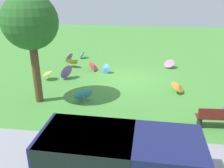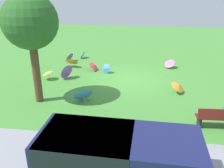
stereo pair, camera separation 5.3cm
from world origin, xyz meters
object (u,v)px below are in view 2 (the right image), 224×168
Objects in this scene: parasol_purple_0 at (66,71)px; parasol_purple_2 at (69,57)px; shade_tree at (30,23)px; parasol_yellow_0 at (47,73)px; parasol_blue_3 at (83,93)px; parasol_orange_0 at (72,61)px; van_dark at (113,154)px; parasol_blue_2 at (82,54)px; park_bench at (217,118)px; parasol_blue_1 at (106,69)px; parasol_red_0 at (94,66)px; parasol_pink_0 at (169,63)px; parasol_orange_1 at (178,86)px.

parasol_purple_2 is (0.84, -3.46, -0.11)m from parasol_purple_0.
shade_tree is 6.03× the size of parasol_purple_2.
parasol_yellow_0 is (0.67, -2.80, -3.36)m from shade_tree.
parasol_purple_0 reaches higher than parasol_blue_3.
parasol_orange_0 is at bearing -91.38° from shade_tree.
parasol_blue_2 is (3.99, -12.28, -0.62)m from van_dark.
parasol_yellow_0 is 2.67m from parasol_orange_0.
park_bench is 1.48× the size of parasol_blue_3.
parasol_blue_2 is at bearing -89.04° from parasol_purple_0.
van_dark is 8.85m from parasol_purple_0.
van_dark reaches higher than parasol_blue_3.
parasol_orange_0 is 1.45m from parasol_purple_2.
shade_tree is 6.21m from parasol_blue_1.
parasol_purple_0 is (-1.04, -0.39, 0.01)m from parasol_yellow_0.
parasol_blue_2 is (0.07, -4.36, -0.16)m from parasol_purple_0.
shade_tree is at bearing 83.45° from parasol_purple_0.
park_bench is at bearing 169.92° from shade_tree.
parasol_blue_3 is at bearing 111.57° from parasol_orange_0.
parasol_blue_1 is at bearing 154.89° from parasol_red_0.
parasol_blue_3 is at bearing 94.16° from parasol_red_0.
parasol_yellow_0 is 8.11m from parasol_pink_0.
parasol_blue_2 is 0.59× the size of parasol_blue_3.
parasol_purple_2 reaches higher than parasol_yellow_0.
shade_tree reaches higher than parasol_purple_0.
parasol_pink_0 is at bearing -157.01° from parasol_yellow_0.
shade_tree is 4.64m from parasol_purple_0.
parasol_purple_0 is 3.57m from parasol_purple_2.
parasol_pink_0 is (-7.28, 0.68, 0.02)m from parasol_purple_2.
van_dark is 9.31m from parasol_blue_1.
park_bench is 7.50m from parasol_pink_0.
shade_tree reaches higher than park_bench.
van_dark is 10.91m from parasol_orange_0.
van_dark is at bearing 68.17° from parasol_orange_1.
parasol_blue_3 is (-2.61, 6.38, 0.08)m from parasol_purple_2.
parasol_blue_3 is (0.50, 4.13, 0.11)m from parasol_blue_1.
parasol_orange_1 is at bearing -165.21° from shade_tree.
parasol_blue_3 reaches higher than parasol_yellow_0.
parasol_red_0 is at bearing 161.75° from parasol_orange_0.
shade_tree reaches higher than parasol_orange_0.
van_dark reaches higher than parasol_purple_0.
parasol_orange_0 is at bearing -27.41° from parasol_orange_1.
parasol_yellow_0 reaches higher than parasol_blue_1.
parasol_orange_0 is 6.70m from parasol_pink_0.
parasol_yellow_0 is (4.96, -7.54, -0.46)m from van_dark.
shade_tree is 4.67× the size of parasol_blue_3.
parasol_orange_0 is at bearing -67.61° from van_dark.
parasol_red_0 is at bearing -75.43° from van_dark.
parasol_orange_1 is 1.55× the size of parasol_blue_2.
parasol_purple_2 reaches higher than parasol_orange_1.
parasol_orange_1 is (1.12, -3.25, -0.06)m from park_bench.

